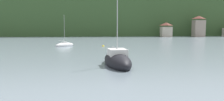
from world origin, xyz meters
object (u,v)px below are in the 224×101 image
at_px(sailboat_far_2, 65,45).
at_px(mooring_buoy_far, 103,46).
at_px(shore_building_westcentral, 166,30).
at_px(sailboat_mid_1, 117,61).
at_px(shore_building_central, 199,27).

bearing_deg(sailboat_far_2, mooring_buoy_far, -51.86).
distance_m(shore_building_westcentral, mooring_buoy_far, 56.58).
bearing_deg(shore_building_westcentral, mooring_buoy_far, -122.44).
xyz_separation_m(shore_building_westcentral, sailboat_mid_1, (-29.82, -72.29, -2.57)).
distance_m(sailboat_mid_1, mooring_buoy_far, 24.62).
distance_m(shore_building_central, sailboat_mid_1, 85.16).
relative_size(shore_building_westcentral, sailboat_mid_1, 0.74).
height_order(sailboat_far_2, mooring_buoy_far, sailboat_far_2).
xyz_separation_m(sailboat_mid_1, sailboat_far_2, (-9.01, 25.47, -0.24)).
bearing_deg(shore_building_central, sailboat_far_2, -139.01).
bearing_deg(sailboat_mid_1, mooring_buoy_far, 174.94).
relative_size(shore_building_central, sailboat_mid_1, 1.09).
relative_size(sailboat_mid_1, sailboat_far_2, 1.19).
distance_m(sailboat_far_2, mooring_buoy_far, 8.57).
distance_m(shore_building_westcentral, sailboat_far_2, 60.89).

